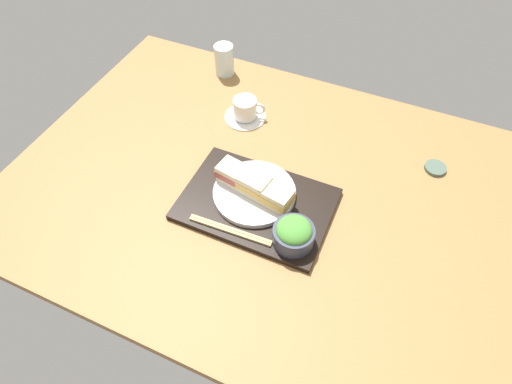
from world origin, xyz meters
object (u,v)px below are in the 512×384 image
sandwich_middle (254,184)px  drinking_glass (224,60)px  sandwich_far (276,197)px  chopsticks_pair (230,230)px  sandwich_near (233,174)px  sandwich_plate (254,193)px  small_sauce_dish (435,168)px  salad_bowl (294,233)px  coffee_cup (245,110)px

sandwich_middle → drinking_glass: (-31.51, 45.79, -0.55)cm
sandwich_far → chopsticks_pair: 14.22cm
sandwich_near → chopsticks_pair: (5.83, -14.15, -3.61)cm
sandwich_plate → small_sauce_dish: size_ratio=3.63×
sandwich_plate → sandwich_far: sandwich_far is taller
sandwich_far → salad_bowl: (7.75, -8.06, -0.55)cm
salad_bowl → small_sauce_dish: 48.33cm
sandwich_plate → small_sauce_dish: (42.11, 29.99, -1.85)cm
sandwich_far → sandwich_plate: bearing=169.2°
sandwich_far → small_sauce_dish: bearing=41.3°
sandwich_far → drinking_glass: bearing=129.0°
salad_bowl → drinking_glass: size_ratio=0.97×
chopsticks_pair → small_sauce_dish: 60.66cm
sandwich_plate → small_sauce_dish: 51.73cm
salad_bowl → small_sauce_dish: (27.76, 39.31, -4.45)cm
chopsticks_pair → coffee_cup: 43.54cm
coffee_cup → small_sauce_dish: (57.65, 1.94, -2.43)cm
small_sauce_dish → sandwich_far: bearing=-138.7°
sandwich_plate → salad_bowl: salad_bowl is taller
drinking_glass → salad_bowl: bearing=-50.2°
sandwich_near → drinking_glass: drinking_glass is taller
sandwich_middle → sandwich_plate: bearing=90.0°
sandwich_middle → salad_bowl: size_ratio=0.87×
salad_bowl → chopsticks_pair: salad_bowl is taller
sandwich_near → small_sauce_dish: 56.78cm
sandwich_middle → small_sauce_dish: size_ratio=1.47×
small_sauce_dish → chopsticks_pair: bearing=-135.0°
coffee_cup → sandwich_plate: bearing=-61.0°
drinking_glass → chopsticks_pair: bearing=-62.4°
sandwich_near → sandwich_far: 13.44cm
coffee_cup → small_sauce_dish: coffee_cup is taller
sandwich_near → sandwich_far: size_ratio=1.03×
chopsticks_pair → sandwich_near: bearing=112.4°
drinking_glass → sandwich_middle: bearing=-55.5°
sandwich_plate → drinking_glass: 55.66cm
chopsticks_pair → small_sauce_dish: (42.88, 42.88, -1.49)cm
salad_bowl → drinking_glass: (-45.86, 55.11, 0.28)cm
drinking_glass → small_sauce_dish: bearing=-12.1°
salad_bowl → sandwich_middle: bearing=147.0°
sandwich_near → sandwich_middle: size_ratio=1.02×
sandwich_plate → chopsticks_pair: 12.92cm
sandwich_near → chopsticks_pair: size_ratio=0.41×
salad_bowl → chopsticks_pair: size_ratio=0.47×
sandwich_middle → coffee_cup: (-15.54, 28.05, -2.85)cm
sandwich_middle → small_sauce_dish: (42.11, 29.99, -5.28)cm
salad_bowl → chopsticks_pair: bearing=-166.7°
chopsticks_pair → drinking_glass: 66.33cm
sandwich_plate → chopsticks_pair: (-0.77, -12.90, -0.37)cm
sandwich_plate → sandwich_near: 7.46cm
sandwich_far → chopsticks_pair: size_ratio=0.40×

